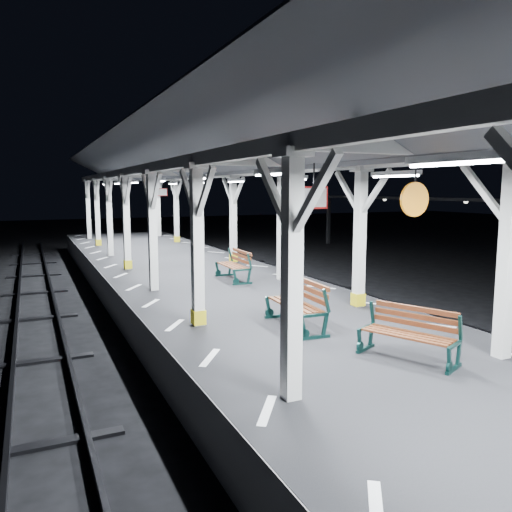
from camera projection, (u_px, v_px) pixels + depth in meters
ground at (333, 391)px, 9.47m from camera, size 120.00×120.00×0.00m
platform at (333, 365)px, 9.41m from camera, size 6.00×50.00×1.00m
hazard_stripes_left at (210, 358)px, 8.33m from camera, size 1.00×48.00×0.01m
hazard_stripes_right at (433, 325)px, 10.35m from camera, size 1.00×48.00×0.01m
track_left at (48, 441)px, 7.41m from camera, size 2.20×60.00×0.16m
canopy at (338, 146)px, 8.85m from camera, size 5.40×49.00×4.65m
bench_near at (410, 332)px, 8.24m from camera, size 1.18×1.68×0.86m
bench_mid at (300, 302)px, 10.13m from camera, size 0.78×1.82×0.96m
bench_far at (236, 264)px, 15.43m from camera, size 0.69×1.72×0.92m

